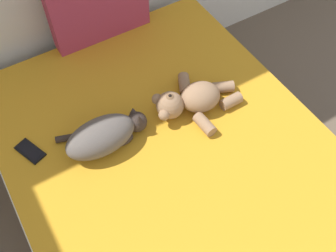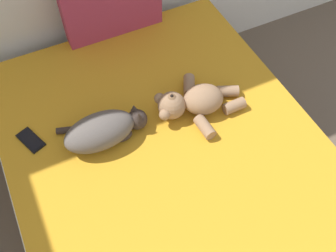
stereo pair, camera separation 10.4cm
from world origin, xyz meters
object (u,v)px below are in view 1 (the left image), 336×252
cat (104,135)px  patterned_cushion (98,0)px  bed (177,185)px  cell_phone (30,151)px  teddy_bear (192,100)px

cat → patterned_cushion: bearing=65.1°
bed → cell_phone: (-0.57, 0.39, 0.27)m
patterned_cushion → cell_phone: (-0.65, -0.56, -0.24)m
teddy_bear → cat: bearing=176.5°
bed → cat: bearing=134.3°
cat → cell_phone: (-0.33, 0.14, -0.07)m
cell_phone → cat: bearing=-23.9°
patterned_cushion → cat: patterned_cushion is taller
patterned_cushion → teddy_bear: bearing=-79.3°
bed → teddy_bear: size_ratio=4.42×
teddy_bear → cell_phone: 0.81m
patterned_cushion → cat: 0.79m
patterned_cushion → bed: bearing=-94.9°
cat → teddy_bear: bearing=-3.5°
patterned_cushion → cat: (-0.33, -0.70, -0.17)m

